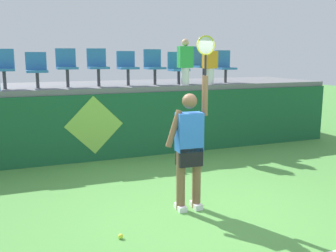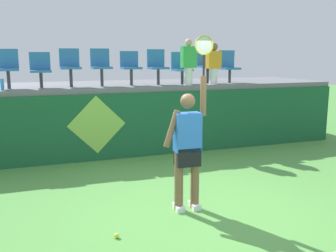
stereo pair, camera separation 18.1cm
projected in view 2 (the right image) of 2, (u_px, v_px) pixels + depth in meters
name	position (u px, v px, depth m)	size (l,w,h in m)	color
ground_plane	(200.00, 213.00, 5.69)	(40.00, 40.00, 0.00)	#519342
court_back_wall	(137.00, 125.00, 8.78)	(10.67, 0.20, 1.47)	#195633
spectator_platform	(124.00, 86.00, 9.76)	(10.67, 2.55, 0.12)	slate
tennis_player	(188.00, 145.00, 5.67)	(0.75, 0.28, 2.57)	white
tennis_ball	(117.00, 236.00, 4.91)	(0.07, 0.07, 0.07)	#D1E533
water_bottle	(2.00, 85.00, 7.84)	(0.07, 0.07, 0.24)	#338CE5
stadium_chair_0	(8.00, 66.00, 8.20)	(0.44, 0.42, 0.84)	#38383D
stadium_chair_1	(40.00, 68.00, 8.42)	(0.44, 0.42, 0.77)	#38383D
stadium_chair_2	(70.00, 65.00, 8.63)	(0.44, 0.42, 0.85)	#38383D
stadium_chair_3	(101.00, 65.00, 8.86)	(0.44, 0.42, 0.86)	#38383D
stadium_chair_4	(130.00, 66.00, 9.09)	(0.44, 0.42, 0.80)	#38383D
stadium_chair_5	(157.00, 65.00, 9.32)	(0.44, 0.42, 0.85)	#38383D
stadium_chair_6	(181.00, 67.00, 9.54)	(0.44, 0.42, 0.78)	#38383D
stadium_chair_7	(206.00, 63.00, 9.76)	(0.44, 0.42, 0.92)	#38383D
stadium_chair_8	(228.00, 65.00, 9.98)	(0.44, 0.42, 0.83)	#38383D
spectator_0	(188.00, 62.00, 9.09)	(0.34, 0.20, 1.08)	white
spectator_1	(214.00, 63.00, 9.38)	(0.34, 0.20, 1.00)	white
wall_signage_mount	(98.00, 161.00, 8.50)	(1.27, 0.01, 1.44)	#195633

